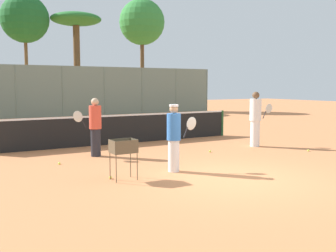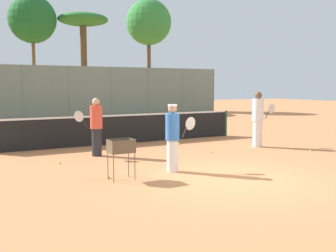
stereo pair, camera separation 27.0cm
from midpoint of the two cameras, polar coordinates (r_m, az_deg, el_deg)
ground_plane at (r=9.23m, az=9.97°, el=-7.53°), size 80.00×80.00×0.00m
tennis_net at (r=14.50m, az=-5.68°, el=-0.34°), size 9.27×0.10×1.07m
back_fence at (r=27.44m, az=-16.96°, el=4.83°), size 27.26×0.08×3.46m
tree_0 at (r=33.91m, az=-2.59°, el=14.73°), size 3.78×3.78×9.27m
tree_1 at (r=32.75m, az=-11.99°, el=14.18°), size 3.96×3.96×7.81m
tree_5 at (r=32.31m, az=-18.86°, el=14.39°), size 3.58×3.58×8.88m
player_white_outfit at (r=11.99m, az=-9.76°, el=-0.04°), size 0.92×0.37×1.76m
player_red_cap at (r=9.68m, az=1.50°, el=-1.59°), size 0.90×0.34×1.67m
player_yellow_shirt at (r=13.97m, az=13.46°, el=1.04°), size 0.96×0.40×1.91m
ball_cart at (r=8.91m, az=-6.00°, el=-3.41°), size 0.56×0.41×0.92m
tennis_ball_0 at (r=12.63m, az=6.91°, el=-3.69°), size 0.07×0.07×0.07m
tennis_ball_1 at (r=11.08m, az=-14.77°, el=-5.19°), size 0.07×0.07×0.07m
tennis_ball_2 at (r=14.14m, az=2.16°, el=-2.61°), size 0.07×0.07×0.07m
tennis_ball_3 at (r=13.47m, az=20.56°, el=-3.42°), size 0.07×0.07×0.07m
tennis_ball_4 at (r=9.18m, az=-7.81°, el=-7.34°), size 0.07×0.07×0.07m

